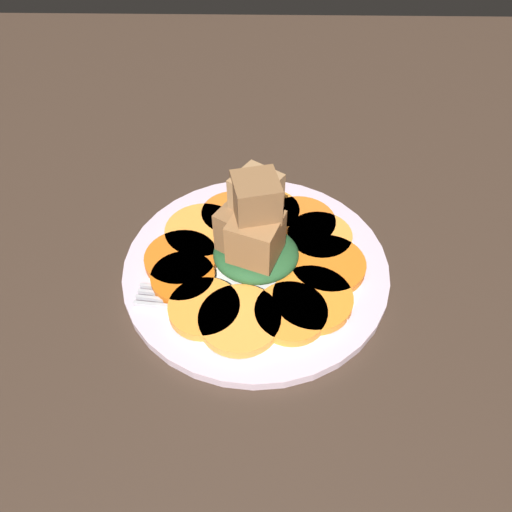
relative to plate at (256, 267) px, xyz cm
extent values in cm
cube|color=#38281E|center=(0.00, 0.00, -1.52)|extent=(120.00, 120.00, 2.00)
cylinder|color=silver|center=(0.00, 0.00, -0.02)|extent=(25.40, 25.40, 1.00)
cylinder|color=white|center=(0.00, 0.00, 0.03)|extent=(20.32, 20.32, 1.00)
cylinder|color=orange|center=(-5.43, 3.68, 1.04)|extent=(7.49, 7.49, 0.91)
cylinder|color=orange|center=(-7.14, 0.33, 1.04)|extent=(6.95, 6.95, 0.91)
cylinder|color=#D45E12|center=(-6.70, -2.34, 1.04)|extent=(5.91, 5.91, 0.91)
cylinder|color=orange|center=(-4.44, -5.74, 1.04)|extent=(6.33, 6.33, 0.91)
cylinder|color=orange|center=(-1.28, -6.91, 1.04)|extent=(7.16, 7.16, 0.91)
cylinder|color=orange|center=(3.14, -6.11, 1.04)|extent=(6.39, 6.39, 0.91)
cylinder|color=orange|center=(5.11, -4.57, 1.04)|extent=(7.18, 7.18, 0.91)
cylinder|color=orange|center=(6.78, -0.52, 1.04)|extent=(7.14, 7.14, 0.91)
cylinder|color=orange|center=(6.25, 3.16, 1.04)|extent=(6.45, 6.45, 0.91)
cylinder|color=orange|center=(4.38, 5.12, 1.04)|extent=(7.24, 7.24, 0.91)
cylinder|color=orange|center=(1.22, 6.69, 1.04)|extent=(6.39, 6.39, 0.91)
cylinder|color=orange|center=(-2.54, 6.22, 1.04)|extent=(6.42, 6.42, 0.91)
ellipsoid|color=#235128|center=(0.00, 0.00, 1.87)|extent=(8.07, 7.26, 2.58)
cube|color=olive|center=(-0.35, -1.10, 5.25)|extent=(5.40, 5.40, 4.18)
cube|color=#9E754C|center=(-1.02, -0.40, 4.93)|extent=(3.72, 3.72, 3.54)
cube|color=brown|center=(-0.92, 0.45, 5.23)|extent=(5.71, 5.71, 4.14)
cube|color=brown|center=(-0.35, 0.42, 8.78)|extent=(4.50, 4.50, 3.74)
cube|color=#9E754C|center=(-0.26, 0.89, 8.48)|extent=(4.93, 4.93, 3.54)
cube|color=#B2B2B7|center=(1.92, -5.51, 0.78)|extent=(12.54, 2.49, 0.40)
cube|color=#B2B2B7|center=(-5.04, -4.73, 0.78)|extent=(1.76, 2.46, 0.40)
cube|color=#B2B2B7|center=(-8.35, -5.36, 0.78)|extent=(4.93, 0.85, 0.40)
cube|color=#B2B2B7|center=(-8.27, -4.70, 0.78)|extent=(4.93, 0.85, 0.40)
cube|color=#B2B2B7|center=(-8.20, -4.04, 0.78)|extent=(4.93, 0.85, 0.40)
cube|color=#B2B2B7|center=(-8.13, -3.37, 0.78)|extent=(4.93, 0.85, 0.40)
camera|label=1|loc=(0.57, -31.55, 36.41)|focal=35.00mm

